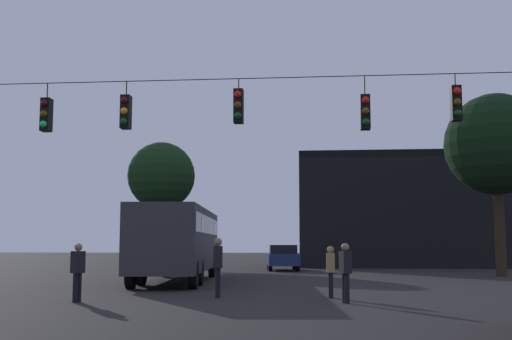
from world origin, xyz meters
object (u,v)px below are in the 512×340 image
Objects in this scene: pedestrian_crossing_center at (346,269)px; pedestrian_crossing_right at (78,269)px; car_far_left at (283,257)px; tree_left_silhouette at (496,145)px; pedestrian_near_bus at (331,269)px; tree_behind_building at (161,176)px; pedestrian_crossing_left at (218,264)px; city_bus at (178,237)px.

pedestrian_crossing_right is (-7.30, -0.41, 0.00)m from pedestrian_crossing_center.
pedestrian_crossing_center and pedestrian_crossing_right have the same top height.
tree_left_silhouette is (11.03, -6.10, 5.73)m from car_far_left.
tree_behind_building is at bearing 114.11° from pedestrian_near_bus.
pedestrian_crossing_right is at bearing -163.72° from pedestrian_near_bus.
pedestrian_crossing_center is 7.31m from pedestrian_crossing_right.
pedestrian_crossing_center reaches higher than pedestrian_near_bus.
pedestrian_crossing_center is (2.72, -21.07, 0.10)m from car_far_left.
pedestrian_crossing_left is 18.95m from tree_left_silhouette.
pedestrian_crossing_center is 18.02m from tree_left_silhouette.
pedestrian_crossing_right is (-4.57, -21.48, 0.10)m from car_far_left.
pedestrian_near_bus is (6.94, 2.03, -0.05)m from pedestrian_crossing_right.
tree_left_silhouette reaches higher than tree_behind_building.
pedestrian_near_bus is at bearing -83.06° from car_far_left.
city_bus is 9.67m from pedestrian_near_bus.
pedestrian_crossing_left is 1.10× the size of pedestrian_crossing_right.
pedestrian_crossing_right is 1.06× the size of pedestrian_near_bus.
tree_behind_building is (-4.38, 27.32, 5.50)m from pedestrian_crossing_right.
city_bus is 6.96× the size of pedestrian_crossing_right.
tree_left_silhouette is (14.83, 5.97, 4.66)m from city_bus.
city_bus is 2.50× the size of car_far_left.
city_bus reaches higher than pedestrian_near_bus.
city_bus is at bearing -158.08° from tree_left_silhouette.
tree_behind_building is at bearing 146.88° from car_far_left.
car_far_left is 19.72m from pedestrian_crossing_left.
car_far_left is at bearing 77.98° from pedestrian_crossing_right.
tree_left_silhouette reaches higher than pedestrian_near_bus.
city_bus is 6.97× the size of pedestrian_crossing_center.
tree_left_silhouette reaches higher than pedestrian_crossing_left.
tree_left_silhouette reaches higher than pedestrian_crossing_center.
city_bus reaches higher than pedestrian_crossing_center.
pedestrian_near_bus is (6.17, -7.38, -1.02)m from city_bus.
pedestrian_crossing_center is (6.53, -9.00, -0.96)m from city_bus.
pedestrian_crossing_right is 28.21m from tree_behind_building.
pedestrian_near_bus is 16.90m from tree_left_silhouette.
pedestrian_crossing_right is 0.18× the size of tree_behind_building.
city_bus is 12.70m from car_far_left.
pedestrian_crossing_left is at bearing -92.80° from car_far_left.
pedestrian_crossing_center is at bearing -77.51° from pedestrian_near_bus.
car_far_left is at bearing 87.20° from pedestrian_crossing_left.
tree_behind_building reaches higher than pedestrian_near_bus.
pedestrian_crossing_center is at bearing -66.54° from tree_behind_building.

